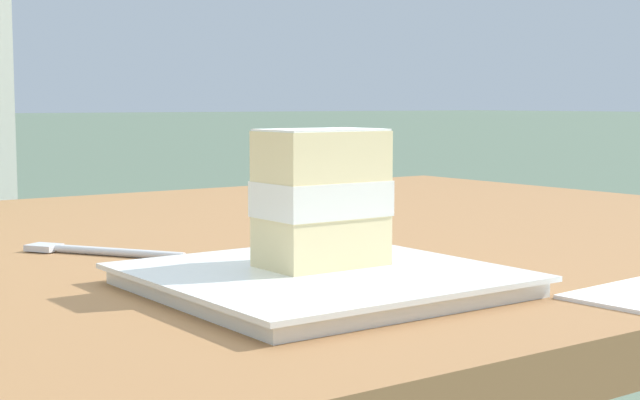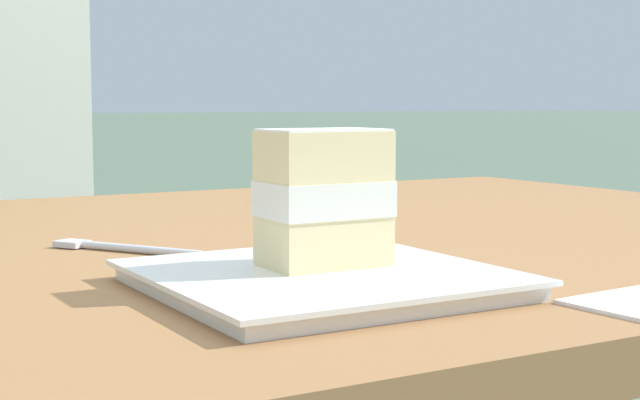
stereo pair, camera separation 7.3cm
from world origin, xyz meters
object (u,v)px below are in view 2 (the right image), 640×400
patio_table (289,309)px  dessert_plate (320,280)px  dessert_fork (118,247)px  cake_slice (324,198)px

patio_table → dessert_plate: 0.34m
dessert_fork → patio_table: bearing=10.3°
patio_table → cake_slice: bearing=-113.1°
dessert_plate → cake_slice: size_ratio=2.39×
dessert_plate → dessert_fork: (-0.07, 0.26, -0.00)m
cake_slice → dessert_plate: bearing=-128.6°
patio_table → cake_slice: 0.35m
patio_table → dessert_fork: bearing=-169.7°
patio_table → dessert_fork: 0.23m
cake_slice → dessert_fork: cake_slice is taller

